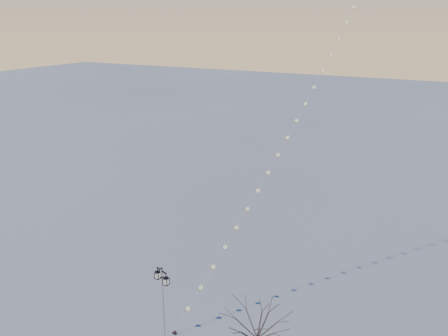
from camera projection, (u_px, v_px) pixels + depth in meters
The scene contains 3 objects.
street_lamp at pixel (163, 303), 28.76m from camera, with size 1.34×0.83×5.54m.
bare_tree at pixel (258, 324), 26.61m from camera, with size 2.75×2.75×4.56m.
kite_train at pixel (341, 7), 40.51m from camera, with size 8.51×43.15×41.64m.
Camera 1 is at (14.04, -19.35, 19.83)m, focal length 37.39 mm.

